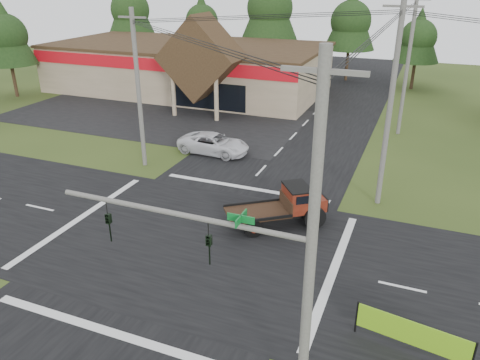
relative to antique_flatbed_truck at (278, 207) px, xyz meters
The scene contains 19 objects.
ground 4.73m from the antique_flatbed_truck, 136.20° to the right, with size 120.00×120.00×0.00m, color #2F4117.
road_ns 4.73m from the antique_flatbed_truck, 136.20° to the right, with size 12.00×120.00×0.02m, color black.
road_ew 4.73m from the antique_flatbed_truck, 136.20° to the right, with size 120.00×12.00×0.02m, color black.
parking_apron 23.48m from the antique_flatbed_truck, 137.60° to the left, with size 28.00×14.00×0.02m, color black.
cvs_building 32.57m from the antique_flatbed_truck, 125.80° to the left, with size 30.40×18.20×9.19m.
traffic_signal_mast 11.46m from the antique_flatbed_truck, 76.85° to the right, with size 8.12×0.24×7.00m.
utility_pole_nr 12.33m from the antique_flatbed_truck, 68.64° to the right, with size 2.00×0.30×11.00m.
utility_pole_nw 13.02m from the antique_flatbed_truck, 156.96° to the left, with size 2.00×0.30×10.50m.
utility_pole_ne 8.24m from the antique_flatbed_truck, 45.82° to the left, with size 2.00×0.30×11.50m.
utility_pole_n 19.93m from the antique_flatbed_truck, 76.04° to the left, with size 2.00×0.30×11.20m.
tree_row_a 50.14m from the antique_flatbed_truck, 132.15° to the left, with size 6.72×6.72×12.12m.
tree_row_b 45.63m from the antique_flatbed_truck, 121.00° to the left, with size 5.60×5.60×10.10m.
tree_row_c 40.81m from the antique_flatbed_truck, 109.41° to the left, with size 7.28×7.28×13.13m.
tree_row_d 39.46m from the antique_flatbed_truck, 94.89° to the left, with size 6.16×6.16×11.11m.
tree_row_e 37.44m from the antique_flatbed_truck, 82.76° to the left, with size 5.04×5.04×9.09m.
tree_side_w 39.52m from the antique_flatbed_truck, 154.54° to the left, with size 5.60×5.60×10.10m.
antique_flatbed_truck is the anchor object (origin of this frame).
roadside_banner 10.05m from the antique_flatbed_truck, 44.30° to the right, with size 4.08×0.12×1.39m, color #6EAC17, non-canonical shape.
white_pickup 11.75m from the antique_flatbed_truck, 131.57° to the left, with size 2.47×5.35×1.49m, color silver.
Camera 1 is at (9.68, -17.96, 12.39)m, focal length 35.00 mm.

